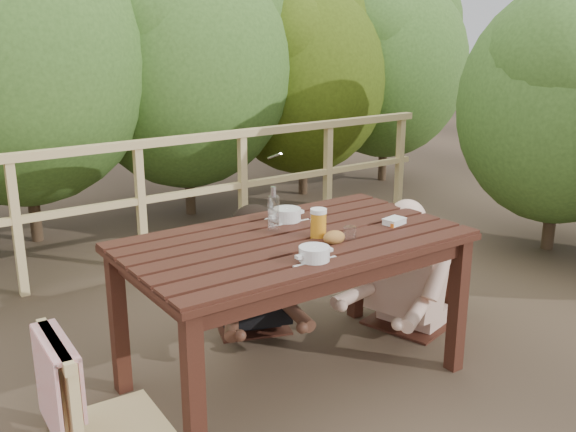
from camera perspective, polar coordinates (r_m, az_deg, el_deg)
ground at (r=3.60m, az=0.47°, el=-14.05°), size 60.00×60.00×0.00m
table at (r=3.42m, az=0.48°, el=-8.34°), size 1.71×0.96×0.79m
chair_left at (r=3.06m, az=-15.74°, el=-9.89°), size 0.52×0.52×1.01m
chair_far at (r=4.02m, az=-3.32°, el=-3.89°), size 0.55×0.55×0.87m
chair_right at (r=4.11m, az=10.96°, el=-3.10°), size 0.58×0.58×0.95m
woman at (r=3.97m, az=-3.52°, el=-1.21°), size 0.68×0.75×1.25m
diner_right at (r=4.06m, az=11.42°, el=-0.21°), size 0.80×0.71×1.37m
railing at (r=5.05m, az=-12.75°, el=0.82°), size 5.60×0.10×1.01m
hedge_row at (r=6.14m, az=-14.49°, el=16.59°), size 6.60×1.60×3.80m
soup_near at (r=2.94m, az=2.31°, el=-3.44°), size 0.24×0.24×0.08m
soup_far at (r=3.53m, az=-0.09°, el=0.01°), size 0.25×0.25×0.08m
bread_roll at (r=3.20m, az=4.05°, el=-1.90°), size 0.12×0.09×0.07m
beer_glass at (r=3.25m, az=2.68°, el=-0.73°), size 0.08×0.08×0.16m
bottle at (r=3.34m, az=-1.28°, el=0.51°), size 0.06×0.06×0.25m
tumbler at (r=3.25m, az=5.45°, el=-1.57°), size 0.06×0.06×0.08m
butter_tub at (r=3.51m, az=9.29°, el=-0.58°), size 0.13×0.10×0.05m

